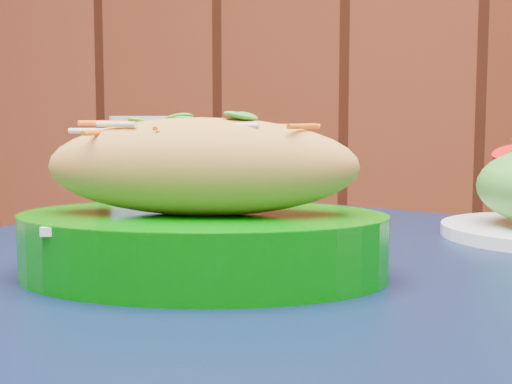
# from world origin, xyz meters

# --- Properties ---
(banh_mi_basket) EXTENTS (0.30, 0.22, 0.13)m
(banh_mi_basket) POSITION_xyz_m (-0.33, 1.31, 0.80)
(banh_mi_basket) COLOR #006903
(banh_mi_basket) RESTS_ON cafe_table
(water_glass) EXTENTS (0.07, 0.07, 0.12)m
(water_glass) POSITION_xyz_m (-0.46, 1.53, 0.81)
(water_glass) COLOR silver
(water_glass) RESTS_ON cafe_table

